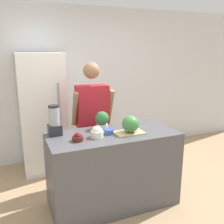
# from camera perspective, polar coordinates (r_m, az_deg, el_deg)

# --- Properties ---
(ground_plane) EXTENTS (14.00, 14.00, 0.00)m
(ground_plane) POSITION_cam_1_polar(r_m,az_deg,el_deg) (3.12, 2.90, -23.23)
(ground_plane) COLOR tan
(wall_back) EXTENTS (8.00, 0.06, 2.60)m
(wall_back) POSITION_cam_1_polar(r_m,az_deg,el_deg) (4.43, -8.19, 6.34)
(wall_back) COLOR silver
(wall_back) RESTS_ON ground_plane
(counter_island) EXTENTS (1.54, 0.69, 0.93)m
(counter_island) POSITION_cam_1_polar(r_m,az_deg,el_deg) (3.14, 0.25, -12.91)
(counter_island) COLOR #4C4C51
(counter_island) RESTS_ON ground_plane
(refrigerator) EXTENTS (0.67, 0.66, 1.85)m
(refrigerator) POSITION_cam_1_polar(r_m,az_deg,el_deg) (4.03, -15.58, -0.30)
(refrigerator) COLOR white
(refrigerator) RESTS_ON ground_plane
(person) EXTENTS (0.58, 0.27, 1.73)m
(person) POSITION_cam_1_polar(r_m,az_deg,el_deg) (3.54, -4.47, -2.40)
(person) COLOR gray
(person) RESTS_ON ground_plane
(cutting_board) EXTENTS (0.35, 0.22, 0.01)m
(cutting_board) POSITION_cam_1_polar(r_m,az_deg,el_deg) (2.96, 3.95, -4.71)
(cutting_board) COLOR tan
(cutting_board) RESTS_ON counter_island
(watermelon) EXTENTS (0.20, 0.20, 0.20)m
(watermelon) POSITION_cam_1_polar(r_m,az_deg,el_deg) (2.93, 4.24, -2.75)
(watermelon) COLOR #3D7F3D
(watermelon) RESTS_ON cutting_board
(bowl_cherries) EXTENTS (0.12, 0.12, 0.09)m
(bowl_cherries) POSITION_cam_1_polar(r_m,az_deg,el_deg) (2.73, -7.86, -5.83)
(bowl_cherries) COLOR #511E19
(bowl_cherries) RESTS_ON counter_island
(bowl_cream) EXTENTS (0.14, 0.14, 0.13)m
(bowl_cream) POSITION_cam_1_polar(r_m,az_deg,el_deg) (2.81, -3.46, -4.71)
(bowl_cream) COLOR white
(bowl_cream) RESTS_ON counter_island
(bowl_small_blue) EXTENTS (0.11, 0.11, 0.06)m
(bowl_small_blue) POSITION_cam_1_polar(r_m,az_deg,el_deg) (2.92, -0.70, -4.54)
(bowl_small_blue) COLOR #334C9E
(bowl_small_blue) RESTS_ON counter_island
(blender) EXTENTS (0.15, 0.15, 0.35)m
(blender) POSITION_cam_1_polar(r_m,az_deg,el_deg) (2.93, -13.03, -2.12)
(blender) COLOR #28282D
(blender) RESTS_ON counter_island
(potted_plant) EXTENTS (0.17, 0.17, 0.22)m
(potted_plant) POSITION_cam_1_polar(r_m,az_deg,el_deg) (3.08, -2.28, -1.81)
(potted_plant) COLOR beige
(potted_plant) RESTS_ON counter_island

